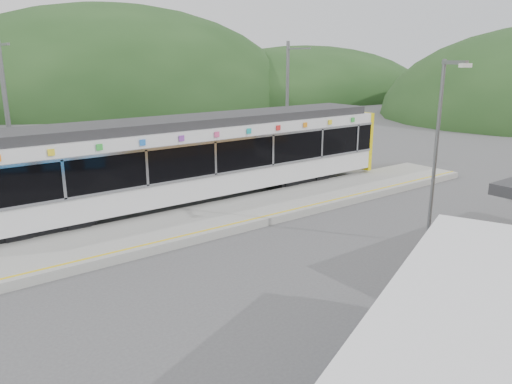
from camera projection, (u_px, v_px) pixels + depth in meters
ground at (295, 240)px, 17.42m from camera, size 120.00×120.00×0.00m
hills at (317, 184)px, 25.10m from camera, size 146.00×149.00×26.00m
platform at (240, 213)px, 19.91m from camera, size 26.00×3.20×0.30m
yellow_line at (260, 217)px, 18.87m from camera, size 26.00×0.10×0.01m
train at (187, 158)px, 21.00m from camera, size 20.44×3.01×3.74m
catenary_mast_west at (9, 126)px, 18.93m from camera, size 0.18×1.80×7.00m
catenary_mast_east at (288, 105)px, 27.14m from camera, size 0.18×1.80×7.00m
lamp_post at (441, 138)px, 16.06m from camera, size 0.42×1.11×6.11m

